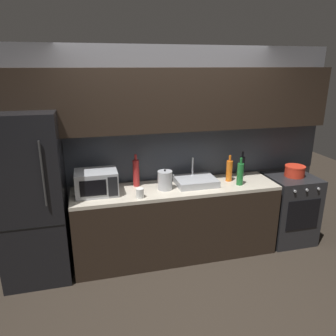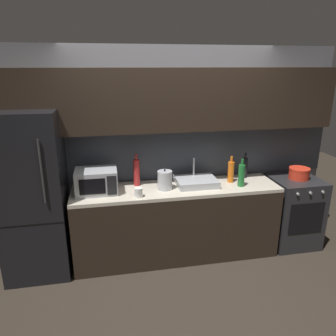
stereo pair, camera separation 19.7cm
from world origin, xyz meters
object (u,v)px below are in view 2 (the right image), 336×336
(refrigerator, at_px, (33,195))
(wine_bottle_orange, at_px, (231,172))
(cooking_pot, at_px, (299,173))
(wine_bottle_dark, at_px, (245,167))
(wine_bottle_green, at_px, (241,175))
(kettle, at_px, (165,180))
(wine_bottle_red, at_px, (137,172))
(microwave, at_px, (97,181))
(mug_white, at_px, (139,192))
(oven_range, at_px, (292,211))

(refrigerator, relative_size, wine_bottle_orange, 5.65)
(cooking_pot, bearing_deg, wine_bottle_dark, 165.03)
(wine_bottle_green, height_order, cooking_pot, wine_bottle_green)
(refrigerator, xyz_separation_m, wine_bottle_orange, (2.29, 0.05, 0.11))
(kettle, distance_m, wine_bottle_red, 0.36)
(wine_bottle_red, bearing_deg, microwave, -163.33)
(wine_bottle_orange, bearing_deg, mug_white, -167.39)
(oven_range, relative_size, wine_bottle_dark, 2.76)
(wine_bottle_dark, relative_size, wine_bottle_green, 0.97)
(refrigerator, height_order, microwave, refrigerator)
(microwave, distance_m, wine_bottle_red, 0.49)
(refrigerator, distance_m, wine_bottle_red, 1.16)
(oven_range, bearing_deg, wine_bottle_green, -172.58)
(refrigerator, xyz_separation_m, wine_bottle_red, (1.15, 0.16, 0.14))
(refrigerator, relative_size, wine_bottle_red, 4.77)
(mug_white, bearing_deg, wine_bottle_red, 87.02)
(oven_range, height_order, wine_bottle_red, wine_bottle_red)
(wine_bottle_red, xyz_separation_m, cooking_pot, (2.04, -0.16, -0.09))
(wine_bottle_dark, relative_size, wine_bottle_red, 0.84)
(refrigerator, height_order, wine_bottle_dark, refrigerator)
(kettle, bearing_deg, wine_bottle_green, -4.87)
(oven_range, distance_m, wine_bottle_orange, 1.05)
(oven_range, xyz_separation_m, kettle, (-1.70, -0.03, 0.56))
(wine_bottle_orange, bearing_deg, microwave, -178.81)
(mug_white, bearing_deg, refrigerator, 169.53)
(wine_bottle_orange, relative_size, mug_white, 3.08)
(microwave, height_order, cooking_pot, microwave)
(cooking_pot, bearing_deg, wine_bottle_orange, 176.71)
(refrigerator, height_order, mug_white, refrigerator)
(wine_bottle_green, distance_m, cooking_pot, 0.84)
(oven_range, xyz_separation_m, mug_white, (-2.03, -0.21, 0.50))
(wine_bottle_dark, relative_size, wine_bottle_orange, 1.00)
(refrigerator, xyz_separation_m, wine_bottle_green, (2.36, -0.11, 0.11))
(microwave, relative_size, wine_bottle_red, 1.19)
(microwave, relative_size, cooking_pot, 1.81)
(wine_bottle_dark, bearing_deg, refrigerator, -175.98)
(wine_bottle_dark, height_order, wine_bottle_red, wine_bottle_red)
(oven_range, height_order, wine_bottle_dark, wine_bottle_dark)
(refrigerator, bearing_deg, wine_bottle_orange, 1.29)
(wine_bottle_red, bearing_deg, wine_bottle_orange, -5.30)
(wine_bottle_orange, xyz_separation_m, cooking_pot, (0.90, -0.05, -0.06))
(wine_bottle_green, bearing_deg, oven_range, 7.42)
(kettle, height_order, cooking_pot, kettle)
(refrigerator, distance_m, wine_bottle_orange, 2.29)
(cooking_pot, bearing_deg, oven_range, -177.10)
(kettle, height_order, wine_bottle_red, wine_bottle_red)
(microwave, relative_size, mug_white, 4.32)
(wine_bottle_dark, relative_size, mug_white, 3.07)
(microwave, distance_m, wine_bottle_orange, 1.61)
(oven_range, distance_m, kettle, 1.79)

